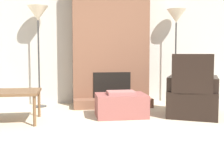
# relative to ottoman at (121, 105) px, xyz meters

# --- Properties ---
(ground_plane) EXTENTS (24.00, 24.00, 0.00)m
(ground_plane) POSITION_rel_ottoman_xyz_m (-0.01, -1.43, -0.19)
(ground_plane) COLOR beige
(wall_back) EXTENTS (6.95, 0.06, 2.60)m
(wall_back) POSITION_rel_ottoman_xyz_m (-0.01, 1.36, 1.11)
(wall_back) COLOR #BCB7AD
(wall_back) RESTS_ON ground_plane
(fireplace) EXTENTS (1.47, 0.74, 2.60)m
(fireplace) POSITION_rel_ottoman_xyz_m (-0.01, 1.09, 1.05)
(fireplace) COLOR brown
(fireplace) RESTS_ON ground_plane
(ottoman) EXTENTS (0.80, 0.56, 0.41)m
(ottoman) POSITION_rel_ottoman_xyz_m (0.00, 0.00, 0.00)
(ottoman) COLOR #8C4C47
(ottoman) RESTS_ON ground_plane
(armchair) EXTENTS (1.08, 1.13, 1.01)m
(armchair) POSITION_rel_ottoman_xyz_m (1.15, -0.13, 0.12)
(armchair) COLOR black
(armchair) RESTS_ON ground_plane
(side_table) EXTENTS (0.75, 0.67, 0.47)m
(side_table) POSITION_rel_ottoman_xyz_m (-1.64, -0.12, 0.22)
(side_table) COLOR brown
(side_table) RESTS_ON ground_plane
(floor_lamp_left) EXTENTS (0.37, 0.37, 1.89)m
(floor_lamp_left) POSITION_rel_ottoman_xyz_m (-1.38, 1.03, 1.48)
(floor_lamp_left) COLOR #333333
(floor_lamp_left) RESTS_ON ground_plane
(floor_lamp_right) EXTENTS (0.37, 0.37, 1.89)m
(floor_lamp_right) POSITION_rel_ottoman_xyz_m (1.31, 1.03, 1.48)
(floor_lamp_right) COLOR #333333
(floor_lamp_right) RESTS_ON ground_plane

